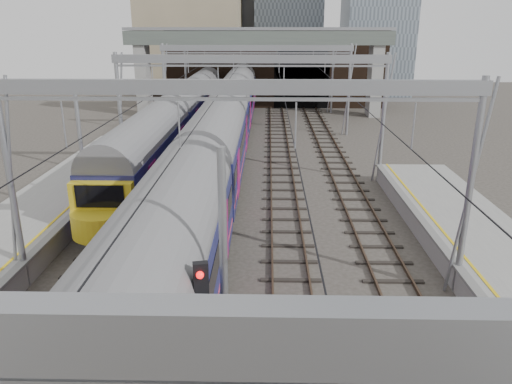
{
  "coord_description": "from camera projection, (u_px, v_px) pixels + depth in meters",
  "views": [
    {
      "loc": [
        1.05,
        -8.87,
        9.61
      ],
      "look_at": [
        0.54,
        12.43,
        2.4
      ],
      "focal_mm": 35.0,
      "sensor_mm": 36.0,
      "label": 1
    }
  ],
  "objects": [
    {
      "name": "tracks",
      "position": [
        247.0,
        220.0,
        25.7
      ],
      "size": [
        14.4,
        80.0,
        0.22
      ],
      "color": "#4C3828",
      "rests_on": "ground"
    },
    {
      "name": "overhead_line",
      "position": [
        251.0,
        77.0,
        29.75
      ],
      "size": [
        16.8,
        80.0,
        8.0
      ],
      "color": "gray",
      "rests_on": "ground"
    },
    {
      "name": "retaining_wall",
      "position": [
        271.0,
        70.0,
        59.26
      ],
      "size": [
        28.0,
        2.75,
        9.0
      ],
      "color": "black",
      "rests_on": "ground"
    },
    {
      "name": "overbridge",
      "position": [
        259.0,
        47.0,
        52.74
      ],
      "size": [
        28.0,
        3.0,
        9.25
      ],
      "color": "gray",
      "rests_on": "ground"
    },
    {
      "name": "train_main",
      "position": [
        229.0,
        117.0,
        38.81
      ],
      "size": [
        3.11,
        71.93,
        5.25
      ],
      "color": "black",
      "rests_on": "ground"
    },
    {
      "name": "train_second",
      "position": [
        200.0,
        96.0,
        51.65
      ],
      "size": [
        2.8,
        64.66,
        4.81
      ],
      "color": "black",
      "rests_on": "ground"
    },
    {
      "name": "signal_near_centre",
      "position": [
        204.0,
        328.0,
        11.43
      ],
      "size": [
        0.36,
        0.46,
        4.72
      ],
      "rotation": [
        0.0,
        0.0,
        0.2
      ],
      "color": "black",
      "rests_on": "ground"
    },
    {
      "name": "equip_cover_a",
      "position": [
        282.0,
        313.0,
        17.38
      ],
      "size": [
        0.83,
        0.6,
        0.1
      ],
      "primitive_type": "cube",
      "rotation": [
        0.0,
        0.0,
        -0.03
      ],
      "color": "#1848B7",
      "rests_on": "ground"
    },
    {
      "name": "equip_cover_b",
      "position": [
        211.0,
        255.0,
        21.72
      ],
      "size": [
        0.84,
        0.7,
        0.09
      ],
      "primitive_type": "cube",
      "rotation": [
        0.0,
        0.0,
        -0.29
      ],
      "color": "#1848B7",
      "rests_on": "ground"
    },
    {
      "name": "equip_cover_c",
      "position": [
        436.0,
        330.0,
        16.41
      ],
      "size": [
        1.08,
        0.89,
        0.11
      ],
      "primitive_type": "cube",
      "rotation": [
        0.0,
        0.0,
        -0.28
      ],
      "color": "#1848B7",
      "rests_on": "ground"
    }
  ]
}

